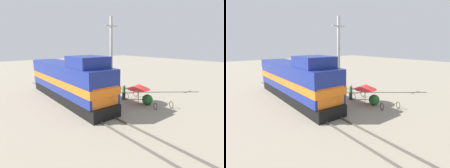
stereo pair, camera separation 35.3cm
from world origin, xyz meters
TOP-DOWN VIEW (x-y plane):
  - ground_plane at (0.00, 0.00)m, footprint 120.00×120.00m
  - rail_near at (-0.72, 0.00)m, footprint 0.08×31.13m
  - rail_far at (0.72, 0.00)m, footprint 0.08×31.13m
  - locomotive at (0.00, 3.67)m, footprint 3.09×14.67m
  - utility_pole at (5.54, 3.26)m, footprint 1.80×0.36m
  - vendor_umbrella at (5.01, -1.89)m, footprint 2.30×2.30m
  - billboard_sign at (6.44, 5.31)m, footprint 1.87×0.12m
  - shrub_cluster at (5.53, -2.67)m, footprint 1.08×1.08m
  - person_bystander at (4.78, 0.07)m, footprint 0.34×0.34m
  - bicycle at (5.89, 0.04)m, footprint 1.78×0.87m
  - bicycle_spare at (5.78, -4.43)m, footprint 1.87×1.35m

SIDE VIEW (x-z plane):
  - ground_plane at x=0.00m, z-range 0.00..0.00m
  - rail_near at x=-0.72m, z-range 0.00..0.15m
  - rail_far at x=0.72m, z-range 0.00..0.15m
  - bicycle_spare at x=5.78m, z-range 0.01..0.69m
  - bicycle at x=5.89m, z-range 0.01..0.75m
  - shrub_cluster at x=5.53m, z-range 0.00..1.08m
  - person_bystander at x=4.78m, z-range 0.08..1.81m
  - vendor_umbrella at x=5.01m, z-range 0.79..2.89m
  - locomotive at x=0.00m, z-range -0.35..4.70m
  - billboard_sign at x=6.44m, z-range 0.82..4.44m
  - utility_pole at x=5.54m, z-range 0.07..9.39m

